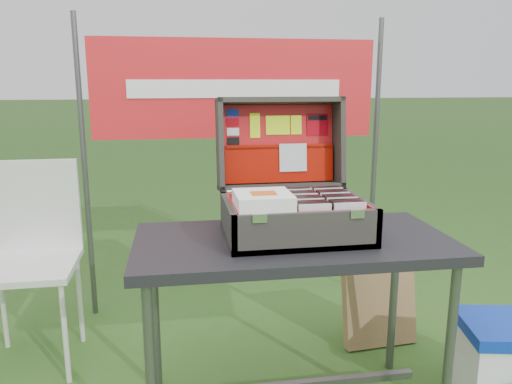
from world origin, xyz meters
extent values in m
cube|color=black|center=(0.08, 0.02, 0.73)|extent=(1.21, 0.62, 0.04)
cylinder|color=#59595B|center=(-0.46, -0.22, 0.36)|extent=(0.04, 0.04, 0.71)
cylinder|color=#59595B|center=(0.62, -0.22, 0.36)|extent=(0.04, 0.04, 0.71)
cylinder|color=#59595B|center=(-0.46, 0.26, 0.36)|extent=(0.04, 0.04, 0.71)
cylinder|color=#59595B|center=(0.62, 0.26, 0.36)|extent=(0.04, 0.04, 0.71)
cube|color=#48453E|center=(0.09, 0.04, 0.76)|extent=(0.54, 0.38, 0.02)
cube|color=#48453E|center=(0.09, -0.14, 0.83)|extent=(0.54, 0.02, 0.14)
cube|color=#48453E|center=(0.09, 0.22, 0.83)|extent=(0.54, 0.02, 0.14)
cube|color=#48453E|center=(-0.17, 0.04, 0.83)|extent=(0.02, 0.38, 0.14)
cube|color=#48453E|center=(0.35, 0.04, 0.83)|extent=(0.02, 0.38, 0.14)
cube|color=red|center=(0.09, 0.04, 0.78)|extent=(0.50, 0.34, 0.01)
cube|color=silver|center=(-0.08, -0.16, 0.89)|extent=(0.05, 0.01, 0.03)
cube|color=silver|center=(0.26, -0.16, 0.89)|extent=(0.05, 0.01, 0.03)
cylinder|color=silver|center=(0.09, 0.23, 0.90)|extent=(0.48, 0.02, 0.02)
cube|color=#48453E|center=(0.09, 0.39, 1.07)|extent=(0.54, 0.07, 0.38)
cube|color=#48453E|center=(0.09, 0.35, 1.26)|extent=(0.54, 0.15, 0.04)
cube|color=#48453E|center=(0.09, 0.30, 0.90)|extent=(0.54, 0.15, 0.04)
cube|color=#48453E|center=(-0.17, 0.33, 1.08)|extent=(0.02, 0.19, 0.40)
cube|color=#48453E|center=(0.35, 0.33, 1.08)|extent=(0.02, 0.19, 0.40)
cube|color=red|center=(0.09, 0.37, 1.07)|extent=(0.49, 0.05, 0.34)
cube|color=red|center=(0.09, -0.13, 0.84)|extent=(0.50, 0.01, 0.12)
cube|color=red|center=(0.09, 0.20, 0.84)|extent=(0.50, 0.01, 0.12)
cube|color=red|center=(-0.15, 0.04, 0.84)|extent=(0.01, 0.34, 0.12)
cube|color=red|center=(0.34, 0.04, 0.84)|extent=(0.01, 0.34, 0.12)
cube|color=#960D01|center=(0.09, 0.34, 0.99)|extent=(0.48, 0.05, 0.16)
cube|color=#960D01|center=(0.09, 0.35, 1.06)|extent=(0.47, 0.02, 0.02)
cube|color=silver|center=(0.15, 0.33, 1.02)|extent=(0.12, 0.03, 0.12)
cube|color=#1933B2|center=(-0.11, 0.38, 1.21)|extent=(0.05, 0.01, 0.03)
cube|color=#A5010F|center=(-0.11, 0.38, 1.17)|extent=(0.05, 0.01, 0.03)
cube|color=white|center=(-0.11, 0.37, 1.13)|extent=(0.05, 0.01, 0.03)
cube|color=black|center=(-0.11, 0.37, 1.09)|extent=(0.05, 0.01, 0.03)
cube|color=#C9F712|center=(-0.01, 0.38, 1.15)|extent=(0.04, 0.02, 0.11)
cube|color=#C9F712|center=(0.09, 0.38, 1.15)|extent=(0.11, 0.01, 0.08)
cube|color=#C9F712|center=(0.17, 0.38, 1.15)|extent=(0.05, 0.01, 0.08)
cube|color=#A5010F|center=(0.27, 0.38, 1.15)|extent=(0.10, 0.02, 0.10)
cube|color=black|center=(0.27, 0.38, 1.18)|extent=(0.09, 0.01, 0.02)
cube|color=silver|center=(0.13, -0.11, 0.85)|extent=(0.12, 0.01, 0.14)
cube|color=black|center=(0.13, -0.09, 0.85)|extent=(0.12, 0.01, 0.14)
cube|color=black|center=(0.13, -0.07, 0.85)|extent=(0.12, 0.01, 0.14)
cube|color=black|center=(0.13, -0.05, 0.85)|extent=(0.12, 0.01, 0.14)
cube|color=silver|center=(0.13, -0.02, 0.85)|extent=(0.12, 0.01, 0.14)
cube|color=black|center=(0.13, 0.00, 0.85)|extent=(0.12, 0.01, 0.14)
cube|color=black|center=(0.13, 0.02, 0.85)|extent=(0.12, 0.01, 0.14)
cube|color=black|center=(0.13, 0.04, 0.85)|extent=(0.12, 0.01, 0.14)
cube|color=silver|center=(0.13, 0.06, 0.85)|extent=(0.12, 0.01, 0.14)
cube|color=black|center=(0.13, 0.08, 0.85)|extent=(0.12, 0.01, 0.14)
cube|color=black|center=(0.13, 0.10, 0.85)|extent=(0.12, 0.01, 0.14)
cube|color=black|center=(0.13, 0.12, 0.85)|extent=(0.12, 0.01, 0.14)
cube|color=silver|center=(0.13, 0.14, 0.85)|extent=(0.12, 0.01, 0.14)
cube|color=black|center=(0.13, 0.17, 0.85)|extent=(0.12, 0.01, 0.14)
cube|color=black|center=(0.13, 0.19, 0.85)|extent=(0.12, 0.01, 0.14)
cube|color=silver|center=(0.25, -0.11, 0.85)|extent=(0.12, 0.01, 0.14)
cube|color=black|center=(0.25, -0.09, 0.85)|extent=(0.12, 0.01, 0.14)
cube|color=black|center=(0.25, -0.07, 0.85)|extent=(0.12, 0.01, 0.14)
cube|color=black|center=(0.25, -0.05, 0.85)|extent=(0.12, 0.01, 0.14)
cube|color=silver|center=(0.25, -0.02, 0.85)|extent=(0.12, 0.01, 0.14)
cube|color=black|center=(0.25, 0.00, 0.85)|extent=(0.12, 0.01, 0.14)
cube|color=black|center=(0.25, 0.02, 0.85)|extent=(0.12, 0.01, 0.14)
cube|color=black|center=(0.25, 0.04, 0.85)|extent=(0.12, 0.01, 0.14)
cube|color=silver|center=(0.25, 0.06, 0.85)|extent=(0.12, 0.01, 0.14)
cube|color=black|center=(0.25, 0.08, 0.85)|extent=(0.12, 0.01, 0.14)
cube|color=black|center=(0.25, 0.10, 0.85)|extent=(0.12, 0.01, 0.14)
cube|color=black|center=(0.25, 0.12, 0.85)|extent=(0.12, 0.01, 0.14)
cube|color=silver|center=(0.25, 0.14, 0.85)|extent=(0.12, 0.01, 0.14)
cube|color=black|center=(0.25, 0.17, 0.85)|extent=(0.12, 0.01, 0.14)
cube|color=black|center=(0.25, 0.19, 0.85)|extent=(0.12, 0.01, 0.14)
cube|color=white|center=(-0.05, -0.04, 0.90)|extent=(0.20, 0.20, 0.00)
cube|color=white|center=(-0.05, -0.04, 0.90)|extent=(0.20, 0.20, 0.00)
cube|color=white|center=(-0.05, -0.04, 0.91)|extent=(0.20, 0.20, 0.00)
cube|color=white|center=(-0.05, -0.04, 0.91)|extent=(0.20, 0.20, 0.00)
cube|color=white|center=(-0.05, -0.04, 0.92)|extent=(0.20, 0.20, 0.00)
cube|color=white|center=(-0.05, -0.04, 0.92)|extent=(0.20, 0.20, 0.00)
cube|color=white|center=(-0.05, -0.04, 0.93)|extent=(0.20, 0.20, 0.00)
cube|color=white|center=(-0.05, -0.04, 0.93)|extent=(0.20, 0.20, 0.00)
cube|color=white|center=(-0.05, -0.04, 0.94)|extent=(0.20, 0.20, 0.00)
cube|color=white|center=(-0.05, -0.04, 0.94)|extent=(0.20, 0.20, 0.00)
cube|color=#D85919|center=(-0.05, -0.05, 0.95)|extent=(0.09, 0.07, 0.00)
cube|color=white|center=(1.00, -0.08, 0.16)|extent=(0.46, 0.38, 0.32)
cube|color=silver|center=(-1.05, 0.58, 0.49)|extent=(0.44, 0.44, 0.03)
cube|color=silver|center=(-1.05, 0.79, 0.74)|extent=(0.44, 0.03, 0.46)
cylinder|color=silver|center=(-0.87, 0.39, 0.25)|extent=(0.02, 0.02, 0.49)
cylinder|color=silver|center=(-1.24, 0.77, 0.25)|extent=(0.02, 0.02, 0.49)
cylinder|color=silver|center=(-0.87, 0.77, 0.25)|extent=(0.02, 0.02, 0.49)
cylinder|color=silver|center=(-0.87, 0.79, 0.73)|extent=(0.02, 0.02, 0.46)
cube|color=#9C7950|center=(0.66, 0.50, 0.20)|extent=(0.39, 0.16, 0.41)
cylinder|color=#59595B|center=(-0.85, 1.10, 0.85)|extent=(0.03, 0.03, 1.70)
cylinder|color=#59595B|center=(0.85, 1.10, 0.85)|extent=(0.03, 0.03, 1.70)
cube|color=red|center=(0.00, 1.09, 1.30)|extent=(1.60, 0.02, 0.55)
cube|color=white|center=(0.00, 1.08, 1.30)|extent=(1.20, 0.00, 0.10)
camera|label=1|loc=(-0.36, -1.75, 1.34)|focal=35.00mm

